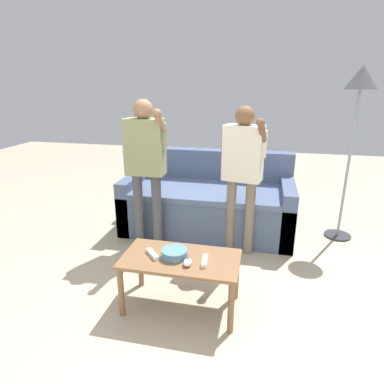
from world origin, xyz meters
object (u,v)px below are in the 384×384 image
player_left (145,158)px  couch (209,203)px  game_remote_wand_near (152,254)px  game_remote_wand_far (205,261)px  coffee_table (181,265)px  floor_lamp (359,94)px  snack_bowl (175,253)px  player_right (243,164)px  game_remote_nunchuk (188,262)px  game_remote_wand_spare (170,251)px

player_left → couch: bearing=48.4°
game_remote_wand_near → game_remote_wand_far: bearing=-1.9°
coffee_table → floor_lamp: 2.38m
snack_bowl → player_left: size_ratio=0.13×
game_remote_wand_near → game_remote_wand_far: (0.39, -0.01, 0.00)m
coffee_table → snack_bowl: 0.10m
coffee_table → player_left: player_left is taller
snack_bowl → player_right: player_right is taller
game_remote_wand_near → game_remote_nunchuk: bearing=-14.3°
game_remote_nunchuk → game_remote_wand_near: bearing=165.7°
player_right → game_remote_wand_spare: bearing=-116.6°
game_remote_wand_spare → floor_lamp: bearing=44.5°
player_right → coffee_table: bearing=-110.2°
game_remote_nunchuk → game_remote_wand_near: game_remote_nunchuk is taller
game_remote_wand_far → game_remote_wand_spare: size_ratio=0.98×
floor_lamp → game_remote_wand_far: bearing=-127.9°
game_remote_nunchuk → floor_lamp: (1.33, 1.62, 1.07)m
player_right → game_remote_wand_near: (-0.56, -0.98, -0.47)m
coffee_table → player_right: (0.35, 0.96, 0.54)m
game_remote_nunchuk → game_remote_wand_spare: 0.23m
game_remote_wand_far → game_remote_wand_spare: 0.30m
snack_bowl → floor_lamp: (1.45, 1.53, 1.07)m
game_remote_nunchuk → game_remote_wand_far: bearing=28.0°
couch → coffee_table: bearing=-88.4°
floor_lamp → player_right: size_ratio=1.25×
player_left → game_remote_wand_near: (0.36, -0.89, -0.50)m
snack_bowl → game_remote_nunchuk: snack_bowl is taller
game_remote_nunchuk → floor_lamp: bearing=50.7°
coffee_table → game_remote_nunchuk: 0.15m
game_remote_wand_far → coffee_table: bearing=169.5°
coffee_table → floor_lamp: bearing=47.6°
game_remote_wand_near → player_right: bearing=60.2°
floor_lamp → game_remote_wand_far: 2.26m
couch → game_remote_wand_near: couch is taller
couch → game_remote_wand_far: size_ratio=12.00×
coffee_table → game_remote_nunchuk: size_ratio=9.72×
game_remote_wand_near → game_remote_wand_far: size_ratio=0.93×
floor_lamp → game_remote_wand_near: floor_lamp is taller
game_remote_wand_far → snack_bowl: bearing=171.8°
game_remote_wand_spare → player_right: bearing=63.4°
player_left → game_remote_wand_far: bearing=-50.4°
player_right → couch: bearing=128.2°
floor_lamp → player_right: floor_lamp is taller
player_left → game_remote_wand_spare: (0.47, -0.81, -0.50)m
couch → game_remote_wand_far: bearing=-81.5°
snack_bowl → game_remote_nunchuk: 0.15m
snack_bowl → game_remote_wand_spare: size_ratio=1.20×
game_remote_wand_near → game_remote_wand_spare: (0.11, 0.08, 0.00)m
player_left → player_right: 0.92m
floor_lamp → game_remote_wand_near: size_ratio=12.39×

